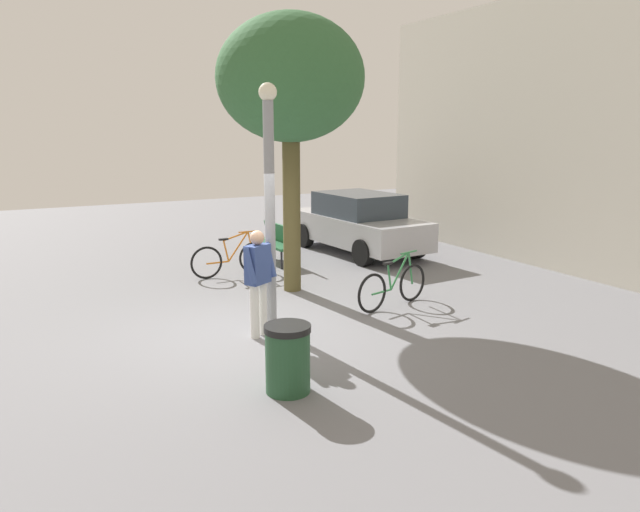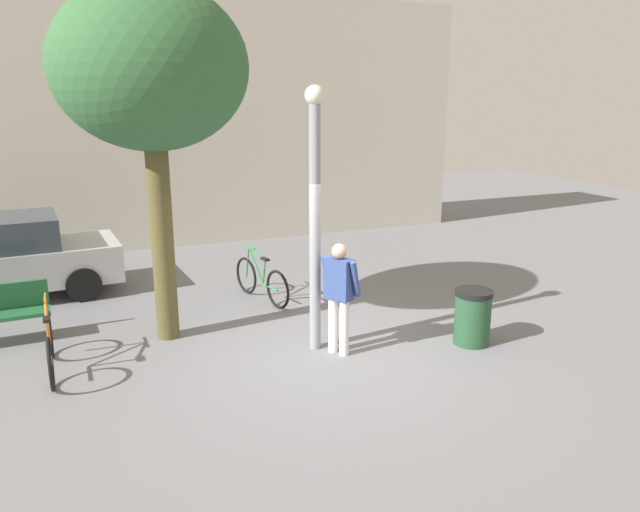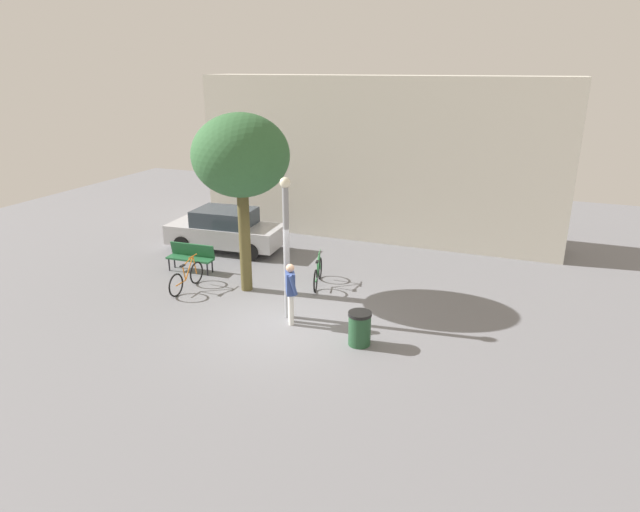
% 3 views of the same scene
% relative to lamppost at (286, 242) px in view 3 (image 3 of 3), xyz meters
% --- Properties ---
extents(ground_plane, '(36.00, 36.00, 0.00)m').
position_rel_lamppost_xyz_m(ground_plane, '(0.04, -0.34, -2.15)').
color(ground_plane, slate).
extents(building_facade, '(14.03, 2.00, 6.15)m').
position_rel_lamppost_xyz_m(building_facade, '(0.04, 8.24, 0.93)').
color(building_facade, beige).
rests_on(building_facade, ground_plane).
extents(lamppost, '(0.28, 0.28, 3.85)m').
position_rel_lamppost_xyz_m(lamppost, '(0.00, 0.00, 0.00)').
color(lamppost, gray).
rests_on(lamppost, ground_plane).
extents(person_by_lamppost, '(0.49, 0.63, 1.67)m').
position_rel_lamppost_xyz_m(person_by_lamppost, '(0.25, -0.32, -1.18)').
color(person_by_lamppost, white).
rests_on(person_by_lamppost, ground_plane).
extents(park_bench, '(1.62, 0.56, 0.92)m').
position_rel_lamppost_xyz_m(park_bench, '(-4.47, 2.06, -1.60)').
color(park_bench, '#236038').
rests_on(park_bench, ground_plane).
extents(plaza_tree, '(2.78, 2.78, 5.27)m').
position_rel_lamppost_xyz_m(plaza_tree, '(-1.98, 1.30, 1.90)').
color(plaza_tree, brown).
rests_on(plaza_tree, ground_plane).
extents(bicycle_orange, '(0.09, 1.81, 0.97)m').
position_rel_lamppost_xyz_m(bicycle_orange, '(-3.67, 0.61, -1.76)').
color(bicycle_orange, black).
rests_on(bicycle_orange, ground_plane).
extents(bicycle_green, '(0.51, 1.76, 0.97)m').
position_rel_lamppost_xyz_m(bicycle_green, '(-0.09, 2.43, -1.76)').
color(bicycle_green, black).
rests_on(bicycle_green, ground_plane).
extents(parked_car_silver, '(4.31, 2.05, 1.55)m').
position_rel_lamppost_xyz_m(parked_car_silver, '(-4.55, 4.38, -1.37)').
color(parked_car_silver, '#B7B7BC').
rests_on(parked_car_silver, ground_plane).
extents(trash_bin, '(0.58, 0.58, 0.86)m').
position_rel_lamppost_xyz_m(trash_bin, '(2.29, -0.76, -1.71)').
color(trash_bin, '#234C2D').
rests_on(trash_bin, ground_plane).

